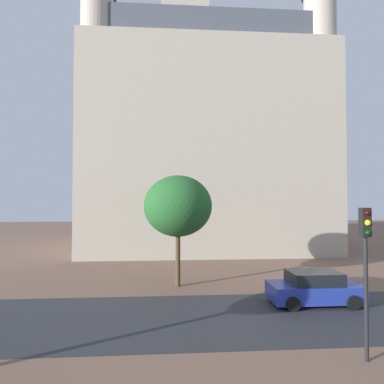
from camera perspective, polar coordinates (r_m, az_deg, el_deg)
The scene contains 6 objects.
ground_plane at distance 14.58m, azimuth 1.87°, elevation -21.08°, with size 120.00×120.00×0.00m, color brown.
street_asphalt_strip at distance 14.13m, azimuth 2.09°, elevation -21.72°, with size 120.00×6.08×0.00m, color #2D2D33.
landmark_building at distance 33.72m, azimuth 1.93°, elevation 9.63°, with size 23.03×14.99×36.45m.
car_blue at distance 16.56m, azimuth 21.22°, elevation -15.94°, with size 4.20×2.01×1.52m.
traffic_light_pole at distance 11.16m, azimuth 28.94°, elevation -9.74°, with size 0.28×0.34×4.65m.
tree_curb_far at distance 18.02m, azimuth -2.56°, elevation -2.56°, with size 3.89×3.89×6.31m.
Camera 1 is at (-1.40, -3.67, 4.89)m, focal length 29.47 mm.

